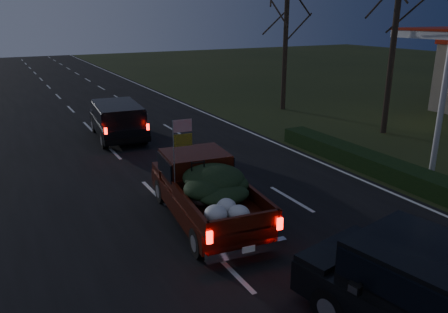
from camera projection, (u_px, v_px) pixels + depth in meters
name	position (u px, v px, depth m)	size (l,w,h in m)	color
ground	(229.00, 269.00, 9.88)	(120.00, 120.00, 0.00)	black
road_asphalt	(229.00, 268.00, 9.87)	(14.00, 120.00, 0.02)	black
hedge_row	(377.00, 165.00, 15.81)	(1.00, 10.00, 0.60)	black
bare_tree_far	(286.00, 20.00, 25.18)	(3.60, 3.60, 7.00)	black
pickup_truck	(206.00, 187.00, 11.97)	(2.41, 5.15, 2.61)	#3D1108
lead_suv	(118.00, 117.00, 20.03)	(2.34, 4.82, 1.34)	black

